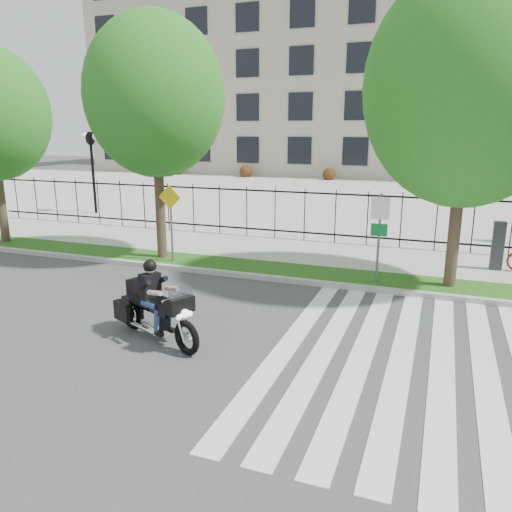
% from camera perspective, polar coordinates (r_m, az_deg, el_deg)
% --- Properties ---
extents(ground, '(120.00, 120.00, 0.00)m').
position_cam_1_polar(ground, '(11.35, -6.97, -8.31)').
color(ground, '#3C3C3E').
rests_on(ground, ground).
extents(curb, '(60.00, 0.20, 0.15)m').
position_cam_1_polar(curb, '(14.86, 0.30, -2.40)').
color(curb, '#A5A39B').
rests_on(curb, ground).
extents(grass_verge, '(60.00, 1.50, 0.15)m').
position_cam_1_polar(grass_verge, '(15.63, 1.38, -1.56)').
color(grass_verge, '#235515').
rests_on(grass_verge, ground).
extents(sidewalk, '(60.00, 3.50, 0.15)m').
position_cam_1_polar(sidewalk, '(17.93, 4.02, 0.48)').
color(sidewalk, '#A4A29A').
rests_on(sidewalk, ground).
extents(plaza, '(80.00, 34.00, 0.10)m').
position_cam_1_polar(plaza, '(34.88, 12.39, 6.87)').
color(plaza, '#A4A29A').
rests_on(plaza, ground).
extents(crosswalk_stripes, '(5.70, 8.00, 0.01)m').
position_cam_1_polar(crosswalk_stripes, '(10.22, 18.36, -11.58)').
color(crosswalk_stripes, silver).
rests_on(crosswalk_stripes, ground).
extents(iron_fence, '(30.00, 0.06, 2.00)m').
position_cam_1_polar(iron_fence, '(19.37, 5.57, 4.73)').
color(iron_fence, black).
rests_on(iron_fence, sidewalk).
extents(office_building, '(60.00, 21.90, 20.15)m').
position_cam_1_polar(office_building, '(54.69, 16.27, 19.63)').
color(office_building, '#AA9E89').
rests_on(office_building, ground).
extents(lamp_post_left, '(1.06, 0.70, 4.25)m').
position_cam_1_polar(lamp_post_left, '(27.20, -18.29, 11.18)').
color(lamp_post_left, black).
rests_on(lamp_post_left, ground).
extents(street_tree_1, '(4.42, 4.42, 7.75)m').
position_cam_1_polar(street_tree_1, '(16.70, -11.48, 17.46)').
color(street_tree_1, '#3B2820').
rests_on(street_tree_1, grass_verge).
extents(street_tree_2, '(5.27, 5.27, 8.24)m').
position_cam_1_polar(street_tree_2, '(14.25, 23.14, 17.28)').
color(street_tree_2, '#3B2820').
rests_on(street_tree_2, grass_verge).
extents(sign_pole_regulatory, '(0.50, 0.09, 2.50)m').
position_cam_1_polar(sign_pole_regulatory, '(14.16, 13.92, 3.28)').
color(sign_pole_regulatory, '#59595B').
rests_on(sign_pole_regulatory, grass_verge).
extents(sign_pole_warning, '(0.78, 0.09, 2.49)m').
position_cam_1_polar(sign_pole_warning, '(16.26, -9.73, 4.87)').
color(sign_pole_warning, '#59595B').
rests_on(sign_pole_warning, grass_verge).
extents(motorcycle_rider, '(2.54, 1.44, 2.09)m').
position_cam_1_polar(motorcycle_rider, '(10.69, -11.33, -5.94)').
color(motorcycle_rider, black).
rests_on(motorcycle_rider, ground).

